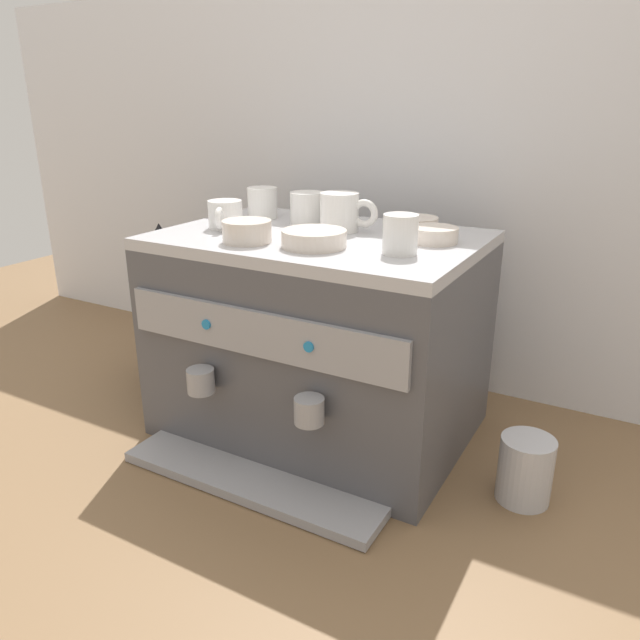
{
  "coord_description": "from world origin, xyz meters",
  "views": [
    {
      "loc": [
        0.62,
        -1.11,
        0.73
      ],
      "look_at": [
        0.0,
        0.0,
        0.26
      ],
      "focal_mm": 33.96,
      "sensor_mm": 36.0,
      "label": 1
    }
  ],
  "objects": [
    {
      "name": "tiled_backsplash_wall",
      "position": [
        0.0,
        0.39,
        0.51
      ],
      "size": [
        2.8,
        0.03,
        1.02
      ],
      "primitive_type": "cube",
      "color": "silver",
      "rests_on": "ground_plane"
    },
    {
      "name": "coffee_grinder",
      "position": [
        -0.5,
        0.03,
        0.21
      ],
      "size": [
        0.16,
        0.16,
        0.43
      ],
      "color": "#333338",
      "rests_on": "ground_plane"
    },
    {
      "name": "milk_pitcher",
      "position": [
        0.48,
        -0.06,
        0.07
      ],
      "size": [
        0.1,
        0.1,
        0.13
      ],
      "primitive_type": "cylinder",
      "color": "#B7B7BC",
      "rests_on": "ground_plane"
    },
    {
      "name": "ceramic_bowl_3",
      "position": [
        0.16,
        0.12,
        0.47
      ],
      "size": [
        0.1,
        0.1,
        0.03
      ],
      "color": "beige",
      "rests_on": "espresso_machine"
    },
    {
      "name": "ceramic_cup_4",
      "position": [
        0.21,
        -0.08,
        0.5
      ],
      "size": [
        0.08,
        0.1,
        0.07
      ],
      "color": "white",
      "rests_on": "espresso_machine"
    },
    {
      "name": "ceramic_cup_2",
      "position": [
        -0.21,
        -0.05,
        0.49
      ],
      "size": [
        0.08,
        0.11,
        0.06
      ],
      "color": "white",
      "rests_on": "espresso_machine"
    },
    {
      "name": "ground_plane",
      "position": [
        0.0,
        0.0,
        0.0
      ],
      "size": [
        4.0,
        4.0,
        0.0
      ],
      "primitive_type": "plane",
      "color": "brown"
    },
    {
      "name": "ceramic_bowl_1",
      "position": [
        -0.09,
        -0.14,
        0.48
      ],
      "size": [
        0.1,
        0.1,
        0.04
      ],
      "color": "beige",
      "rests_on": "espresso_machine"
    },
    {
      "name": "ceramic_bowl_2",
      "position": [
        0.24,
        0.04,
        0.47
      ],
      "size": [
        0.1,
        0.1,
        0.03
      ],
      "color": "beige",
      "rests_on": "espresso_machine"
    },
    {
      "name": "ceramic_cup_1",
      "position": [
        -0.21,
        0.1,
        0.5
      ],
      "size": [
        0.07,
        0.11,
        0.07
      ],
      "color": "white",
      "rests_on": "espresso_machine"
    },
    {
      "name": "espresso_machine",
      "position": [
        0.0,
        -0.0,
        0.23
      ],
      "size": [
        0.67,
        0.58,
        0.46
      ],
      "color": "#4C4C51",
      "rests_on": "ground_plane"
    },
    {
      "name": "ceramic_bowl_0",
      "position": [
        0.05,
        -0.11,
        0.47
      ],
      "size": [
        0.13,
        0.13,
        0.03
      ],
      "color": "beige",
      "rests_on": "espresso_machine"
    },
    {
      "name": "ceramic_cup_0",
      "position": [
        0.02,
        0.05,
        0.5
      ],
      "size": [
        0.13,
        0.08,
        0.08
      ],
      "color": "white",
      "rests_on": "espresso_machine"
    },
    {
      "name": "ceramic_cup_3",
      "position": [
        -0.08,
        0.09,
        0.49
      ],
      "size": [
        0.12,
        0.08,
        0.07
      ],
      "color": "white",
      "rests_on": "espresso_machine"
    }
  ]
}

